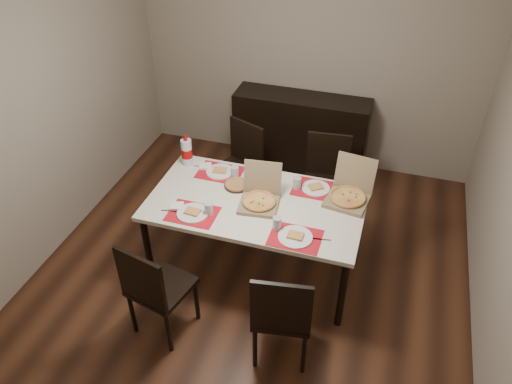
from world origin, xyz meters
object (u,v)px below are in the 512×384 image
at_px(dining_table, 256,208).
at_px(soda_bottle, 187,152).
at_px(pizza_box_center, 260,198).
at_px(chair_near_left, 155,287).
at_px(chair_far_right, 326,177).
at_px(dip_bowl, 267,188).
at_px(chair_far_left, 240,163).
at_px(sideboard, 300,133).
at_px(chair_near_right, 282,313).

distance_m(dining_table, soda_bottle, 0.88).
bearing_deg(dining_table, pizza_box_center, -18.66).
height_order(chair_near_left, chair_far_right, same).
bearing_deg(chair_near_left, dip_bowl, 64.28).
relative_size(chair_far_left, dip_bowl, 9.20).
distance_m(chair_near_left, chair_far_left, 1.79).
bearing_deg(sideboard, chair_near_right, -79.68).
xyz_separation_m(dining_table, pizza_box_center, (0.04, -0.01, 0.12)).
bearing_deg(dining_table, chair_far_right, 62.83).
height_order(dining_table, dip_bowl, dip_bowl).
relative_size(dip_bowl, soda_bottle, 0.33).
distance_m(chair_near_left, pizza_box_center, 1.11).
bearing_deg(pizza_box_center, sideboard, 91.41).
bearing_deg(chair_far_left, dip_bowl, -53.83).
xyz_separation_m(dining_table, chair_far_right, (0.45, 0.87, -0.17)).
relative_size(sideboard, soda_bottle, 4.93).
height_order(chair_far_left, pizza_box_center, pizza_box_center).
relative_size(chair_near_right, pizza_box_center, 2.41).
distance_m(sideboard, chair_near_right, 2.66).
distance_m(sideboard, pizza_box_center, 1.78).
xyz_separation_m(pizza_box_center, soda_bottle, (-0.81, 0.37, 0.08)).
bearing_deg(dip_bowl, pizza_box_center, -90.55).
xyz_separation_m(sideboard, pizza_box_center, (0.04, -1.74, 0.35)).
relative_size(chair_far_right, soda_bottle, 3.06).
xyz_separation_m(chair_near_left, chair_far_right, (0.96, 1.80, 0.00)).
height_order(chair_near_left, chair_far_left, same).
relative_size(pizza_box_center, dip_bowl, 3.82).
distance_m(chair_near_left, chair_far_right, 2.04).
relative_size(chair_near_left, soda_bottle, 3.06).
height_order(chair_far_left, chair_far_right, same).
distance_m(chair_near_left, dip_bowl, 1.28).
height_order(sideboard, dip_bowl, sideboard).
distance_m(chair_far_left, chair_far_right, 0.88).
distance_m(dining_table, dip_bowl, 0.22).
bearing_deg(dip_bowl, chair_near_right, -68.32).
relative_size(pizza_box_center, soda_bottle, 1.27).
xyz_separation_m(chair_far_right, pizza_box_center, (-0.41, -0.88, 0.29)).
height_order(dining_table, chair_near_right, chair_near_right).
height_order(sideboard, chair_far_left, chair_far_left).
relative_size(sideboard, chair_near_right, 1.61).
xyz_separation_m(sideboard, chair_near_right, (0.48, -2.61, 0.06)).
height_order(pizza_box_center, dip_bowl, pizza_box_center).
xyz_separation_m(chair_far_left, dip_bowl, (0.48, -0.65, 0.25)).
distance_m(dip_bowl, soda_bottle, 0.84).
height_order(chair_far_right, dip_bowl, chair_far_right).
relative_size(chair_near_left, chair_near_right, 1.00).
xyz_separation_m(sideboard, chair_far_right, (0.45, -0.86, 0.06)).
relative_size(sideboard, chair_far_left, 1.61).
bearing_deg(dining_table, sideboard, 90.24).
distance_m(chair_far_left, pizza_box_center, 1.03).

